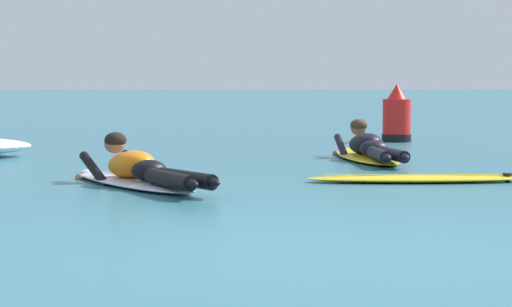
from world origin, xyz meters
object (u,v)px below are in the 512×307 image
Objects in this scene: channel_marker_buoy at (397,119)px; drifting_surfboard at (418,179)px; surfer_near at (138,172)px; surfer_far at (369,150)px.

drifting_surfboard is at bearing -100.75° from channel_marker_buoy.
surfer_near is 2.73× the size of channel_marker_buoy.
surfer_near reaches higher than drifting_surfboard.
channel_marker_buoy is at bearing 79.25° from drifting_surfboard.
drifting_surfboard is (-0.02, -2.60, -0.10)m from surfer_far.
channel_marker_buoy reaches higher than surfer_near.
surfer_near is at bearing -176.27° from drifting_surfboard.
drifting_surfboard is 6.36m from channel_marker_buoy.
surfer_near is 7.53m from channel_marker_buoy.
channel_marker_buoy is (1.19, 6.24, 0.32)m from drifting_surfboard.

